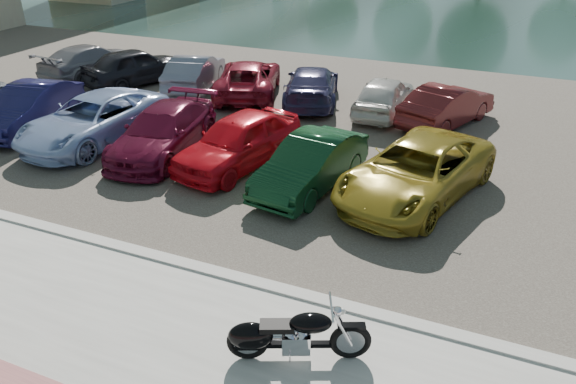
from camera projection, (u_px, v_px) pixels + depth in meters
ground at (232, 363)px, 9.17m from camera, size 200.00×200.00×0.00m
kerb at (281, 291)px, 10.77m from camera, size 60.00×0.30×0.14m
parking_lot at (394, 134)px, 18.13m from camera, size 60.00×18.00×0.04m
river at (487, 3)px, 41.81m from camera, size 120.00×40.00×0.00m
motorcycle at (285, 336)px, 8.93m from camera, size 2.20×1.16×1.05m
car_1 at (29, 108)px, 18.26m from camera, size 2.21×4.50×1.42m
car_2 at (94, 120)px, 17.26m from camera, size 2.77×5.29×1.42m
car_3 at (163, 132)px, 16.44m from camera, size 2.48×4.88×1.36m
car_4 at (239, 141)px, 15.65m from camera, size 2.58×4.59×1.47m
car_5 at (311, 164)px, 14.44m from camera, size 2.01×4.23×1.34m
car_6 at (416, 171)px, 13.94m from camera, size 3.68×5.62×1.44m
car_7 at (90, 61)px, 23.81m from camera, size 2.45×4.85×1.35m
car_8 at (136, 66)px, 22.80m from camera, size 3.22×4.66×1.47m
car_9 at (195, 72)px, 22.19m from camera, size 2.40×4.36×1.36m
car_10 at (248, 78)px, 21.49m from camera, size 3.73×5.26×1.33m
car_11 at (312, 85)px, 20.68m from camera, size 3.12×4.94×1.33m
car_12 at (384, 95)px, 19.58m from camera, size 1.61×3.91×1.33m
car_13 at (447, 105)px, 18.59m from camera, size 2.79×4.33×1.35m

